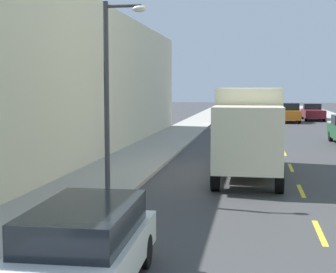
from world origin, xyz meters
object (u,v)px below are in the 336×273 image
Objects in this scene: parked_pickup_red at (227,112)px; parked_pickup_burgundy at (313,112)px; street_lamp at (112,83)px; delivery_box_truck at (249,126)px; moving_orange_sedan at (289,112)px; parked_wagon_white at (81,250)px; parked_suv_champagne at (225,115)px.

parked_pickup_red is 1.01× the size of parked_pickup_burgundy.
street_lamp is 6.85m from delivery_box_truck.
parked_pickup_red is (-2.68, 34.65, -1.13)m from delivery_box_truck.
moving_orange_sedan is (6.28, -3.53, 0.16)m from parked_pickup_red.
street_lamp is 39.97m from parked_pickup_red.
parked_pickup_red is 7.21m from moving_orange_sedan.
delivery_box_truck is 31.34m from moving_orange_sedan.
parked_pickup_red is at bearing -178.98° from parked_pickup_burgundy.
street_lamp is 41.43m from parked_pickup_burgundy.
delivery_box_truck is 34.77m from parked_pickup_red.
parked_wagon_white is (-8.91, -47.23, -0.02)m from parked_pickup_burgundy.
parked_pickup_burgundy is (10.41, 40.00, -2.81)m from street_lamp.
parked_pickup_burgundy is at bearing 79.32° from parked_wagon_white.
parked_suv_champagne reaches higher than parked_wagon_white.
delivery_box_truck is 1.67× the size of moving_orange_sedan.
parked_suv_champagne is at bearing -140.58° from moving_orange_sedan.
street_lamp is at bearing -92.08° from parked_pickup_red.
parked_pickup_red is at bearing 94.43° from delivery_box_truck.
moving_orange_sedan reaches higher than parked_pickup_burgundy.
moving_orange_sedan is (6.04, 4.97, 0.00)m from parked_suv_champagne.
street_lamp is at bearing -102.02° from moving_orange_sedan.
parked_wagon_white is (-0.18, -38.57, -0.18)m from parked_suv_champagne.
parked_pickup_burgundy is (6.28, 34.81, -1.13)m from delivery_box_truck.
street_lamp is 1.12× the size of parked_pickup_burgundy.
parked_wagon_white is at bearing -101.94° from delivery_box_truck.
parked_pickup_red is at bearing 90.07° from parked_wagon_white.
parked_pickup_red and parked_pickup_burgundy have the same top height.
street_lamp is 0.74× the size of delivery_box_truck.
moving_orange_sedan is at bearing 81.86° from parked_wagon_white.
parked_pickup_red is 1.13× the size of parked_wagon_white.
moving_orange_sedan is (-2.68, -3.69, 0.16)m from parked_pickup_burgundy.
street_lamp reaches higher than moving_orange_sedan.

